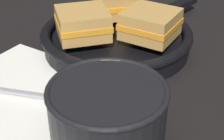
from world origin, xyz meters
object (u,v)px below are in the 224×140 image
sandwich_near_right (83,23)px  spoon (71,100)px  sandwich_near_left (117,2)px  skillet (117,37)px  sandwich_far_left (150,24)px  soup_bowl (107,109)px

sandwich_near_right → spoon: bearing=-57.1°
spoon → sandwich_near_left: 0.26m
skillet → sandwich_near_right: size_ratio=3.25×
spoon → sandwich_far_left: size_ratio=1.81×
soup_bowl → sandwich_near_right: size_ratio=1.24×
sandwich_near_right → sandwich_far_left: bearing=35.2°
spoon → soup_bowl: bearing=-36.4°
skillet → sandwich_far_left: bearing=3.4°
spoon → sandwich_near_right: 0.15m
spoon → sandwich_near_left: size_ratio=1.42×
sandwich_near_left → soup_bowl: bearing=-56.2°
sandwich_far_left → sandwich_near_left: bearing=155.2°
sandwich_near_left → skillet: bearing=-53.5°
spoon → sandwich_near_left: bearing=87.1°
sandwich_near_left → sandwich_near_right: bearing=-84.8°
skillet → sandwich_far_left: (0.07, 0.00, 0.04)m
soup_bowl → sandwich_near_left: size_ratio=1.23×
sandwich_near_right → sandwich_far_left: same height
soup_bowl → sandwich_near_left: 0.31m
sandwich_near_right → sandwich_far_left: 0.12m
skillet → sandwich_far_left: size_ratio=4.12×
soup_bowl → sandwich_far_left: size_ratio=1.57×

